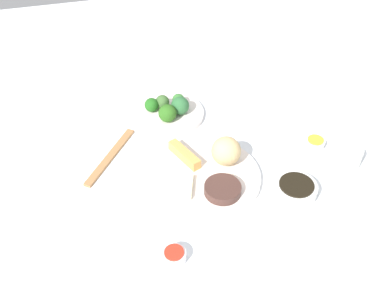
{
  "coord_description": "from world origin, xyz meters",
  "views": [
    {
      "loc": [
        -0.26,
        -0.83,
        0.85
      ],
      "look_at": [
        -0.03,
        0.04,
        0.06
      ],
      "focal_mm": 42.76,
      "sensor_mm": 36.0,
      "label": 1
    }
  ],
  "objects_px": {
    "main_plate": "(203,177)",
    "chopsticks_pair": "(110,156)",
    "sauce_ramekin_hot_mustard": "(315,144)",
    "sauce_ramekin_sweet_and_sour": "(174,256)",
    "soy_sauce_bowl": "(295,190)",
    "broccoli_plate": "(168,114)",
    "teacup": "(350,157)"
  },
  "relations": [
    {
      "from": "chopsticks_pair",
      "to": "broccoli_plate",
      "type": "bearing_deg",
      "value": 36.21
    },
    {
      "from": "teacup",
      "to": "chopsticks_pair",
      "type": "height_order",
      "value": "teacup"
    },
    {
      "from": "main_plate",
      "to": "sauce_ramekin_sweet_and_sour",
      "type": "distance_m",
      "value": 0.25
    },
    {
      "from": "broccoli_plate",
      "to": "sauce_ramekin_hot_mustard",
      "type": "distance_m",
      "value": 0.43
    },
    {
      "from": "main_plate",
      "to": "chopsticks_pair",
      "type": "xyz_separation_m",
      "value": [
        -0.22,
        0.14,
        -0.0
      ]
    },
    {
      "from": "broccoli_plate",
      "to": "soy_sauce_bowl",
      "type": "relative_size",
      "value": 2.05
    },
    {
      "from": "main_plate",
      "to": "chopsticks_pair",
      "type": "height_order",
      "value": "main_plate"
    },
    {
      "from": "teacup",
      "to": "soy_sauce_bowl",
      "type": "bearing_deg",
      "value": -159.9
    },
    {
      "from": "sauce_ramekin_hot_mustard",
      "to": "teacup",
      "type": "bearing_deg",
      "value": -58.25
    },
    {
      "from": "main_plate",
      "to": "broccoli_plate",
      "type": "height_order",
      "value": "main_plate"
    },
    {
      "from": "main_plate",
      "to": "sauce_ramekin_hot_mustard",
      "type": "distance_m",
      "value": 0.33
    },
    {
      "from": "main_plate",
      "to": "sauce_ramekin_hot_mustard",
      "type": "height_order",
      "value": "sauce_ramekin_hot_mustard"
    },
    {
      "from": "soy_sauce_bowl",
      "to": "teacup",
      "type": "height_order",
      "value": "teacup"
    },
    {
      "from": "sauce_ramekin_sweet_and_sour",
      "to": "sauce_ramekin_hot_mustard",
      "type": "bearing_deg",
      "value": 29.62
    },
    {
      "from": "sauce_ramekin_sweet_and_sour",
      "to": "soy_sauce_bowl",
      "type": "bearing_deg",
      "value": 17.94
    },
    {
      "from": "broccoli_plate",
      "to": "sauce_ramekin_sweet_and_sour",
      "type": "relative_size",
      "value": 4.03
    },
    {
      "from": "main_plate",
      "to": "sauce_ramekin_hot_mustard",
      "type": "xyz_separation_m",
      "value": [
        0.33,
        0.04,
        0.0
      ]
    },
    {
      "from": "main_plate",
      "to": "chopsticks_pair",
      "type": "relative_size",
      "value": 1.25
    },
    {
      "from": "soy_sauce_bowl",
      "to": "sauce_ramekin_hot_mustard",
      "type": "bearing_deg",
      "value": 50.15
    },
    {
      "from": "soy_sauce_bowl",
      "to": "broccoli_plate",
      "type": "bearing_deg",
      "value": 120.75
    },
    {
      "from": "broccoli_plate",
      "to": "sauce_ramekin_hot_mustard",
      "type": "relative_size",
      "value": 4.03
    },
    {
      "from": "sauce_ramekin_sweet_and_sour",
      "to": "teacup",
      "type": "distance_m",
      "value": 0.53
    },
    {
      "from": "main_plate",
      "to": "soy_sauce_bowl",
      "type": "bearing_deg",
      "value": -28.6
    },
    {
      "from": "sauce_ramekin_hot_mustard",
      "to": "main_plate",
      "type": "bearing_deg",
      "value": -172.83
    },
    {
      "from": "soy_sauce_bowl",
      "to": "teacup",
      "type": "distance_m",
      "value": 0.19
    },
    {
      "from": "sauce_ramekin_hot_mustard",
      "to": "sauce_ramekin_sweet_and_sour",
      "type": "xyz_separation_m",
      "value": [
        -0.45,
        -0.26,
        0.0
      ]
    },
    {
      "from": "main_plate",
      "to": "chopsticks_pair",
      "type": "distance_m",
      "value": 0.26
    },
    {
      "from": "main_plate",
      "to": "teacup",
      "type": "bearing_deg",
      "value": -6.65
    },
    {
      "from": "soy_sauce_bowl",
      "to": "chopsticks_pair",
      "type": "bearing_deg",
      "value": 149.24
    },
    {
      "from": "broccoli_plate",
      "to": "chopsticks_pair",
      "type": "height_order",
      "value": "broccoli_plate"
    },
    {
      "from": "soy_sauce_bowl",
      "to": "sauce_ramekin_sweet_and_sour",
      "type": "bearing_deg",
      "value": -162.06
    },
    {
      "from": "soy_sauce_bowl",
      "to": "sauce_ramekin_sweet_and_sour",
      "type": "distance_m",
      "value": 0.34
    }
  ]
}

